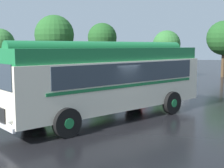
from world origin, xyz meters
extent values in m
plane|color=black|center=(0.00, 0.00, 0.00)|extent=(120.00, 120.00, 0.00)
cube|color=silver|center=(-0.16, 0.12, 1.60)|extent=(8.75, 8.92, 2.10)
cube|color=#196B38|center=(-0.16, 0.12, 2.93)|extent=(8.47, 8.64, 0.56)
cylinder|color=#196B38|center=(-0.16, 0.12, 3.19)|extent=(7.04, 7.24, 0.60)
cube|color=#2D3842|center=(0.96, -0.54, 2.17)|extent=(5.59, 5.77, 0.84)
cube|color=#2D3842|center=(-0.86, 1.22, 2.17)|extent=(5.59, 5.77, 0.84)
cube|color=#196B38|center=(0.88, -0.61, 1.63)|extent=(5.73, 5.91, 0.12)
cube|color=#196B38|center=(-0.93, 1.15, 1.63)|extent=(5.73, 5.91, 0.12)
cube|color=black|center=(-3.65, -3.48, 0.90)|extent=(0.69, 0.67, 0.56)
cube|color=silver|center=(-3.67, -3.50, 0.57)|extent=(1.78, 1.72, 0.16)
sphere|color=white|center=(-3.01, -4.12, 0.87)|extent=(0.22, 0.22, 0.22)
cylinder|color=black|center=(-1.38, -3.01, 0.55)|extent=(0.97, 0.99, 1.10)
cylinder|color=#196B38|center=(-1.38, -3.01, 0.55)|extent=(0.50, 0.50, 0.39)
cylinder|color=black|center=(-3.25, -1.20, 0.55)|extent=(0.97, 0.99, 1.10)
cylinder|color=#196B38|center=(-3.25, -1.20, 0.55)|extent=(0.50, 0.50, 0.39)
cylinder|color=black|center=(2.79, 1.30, 0.55)|extent=(0.97, 0.99, 1.10)
cylinder|color=#196B38|center=(2.79, 1.30, 0.55)|extent=(0.50, 0.50, 0.39)
cylinder|color=black|center=(0.92, 3.11, 0.55)|extent=(0.97, 0.99, 1.10)
cylinder|color=#196B38|center=(0.92, 3.11, 0.55)|extent=(0.50, 0.50, 0.39)
cube|color=#4C5156|center=(-4.39, 12.89, 0.67)|extent=(1.71, 4.21, 0.70)
cube|color=#4C5156|center=(-4.39, 13.04, 1.34)|extent=(1.50, 2.19, 0.64)
cube|color=#2D3842|center=(-3.63, 13.04, 1.34)|extent=(0.03, 1.93, 0.50)
cube|color=#2D3842|center=(-5.15, 13.05, 1.34)|extent=(0.03, 1.93, 0.50)
cylinder|color=black|center=(-3.52, 11.59, 0.32)|extent=(0.20, 0.64, 0.64)
cylinder|color=black|center=(-5.28, 11.60, 0.32)|extent=(0.20, 0.64, 0.64)
cylinder|color=black|center=(-3.51, 14.19, 0.32)|extent=(0.20, 0.64, 0.64)
cylinder|color=black|center=(-5.27, 14.20, 0.32)|extent=(0.20, 0.64, 0.64)
cube|color=#4C5156|center=(-1.87, 13.33, 0.67)|extent=(1.79, 4.24, 0.70)
cube|color=#4C5156|center=(-1.87, 13.48, 1.34)|extent=(1.54, 2.22, 0.64)
cube|color=#2D3842|center=(-1.11, 13.50, 1.34)|extent=(0.07, 1.93, 0.50)
cube|color=#2D3842|center=(-2.63, 13.46, 1.34)|extent=(0.07, 1.93, 0.50)
cylinder|color=black|center=(-0.96, 12.05, 0.32)|extent=(0.21, 0.64, 0.64)
cylinder|color=black|center=(-2.72, 12.01, 0.32)|extent=(0.21, 0.64, 0.64)
cylinder|color=black|center=(-1.02, 14.65, 0.32)|extent=(0.21, 0.64, 0.64)
cylinder|color=black|center=(-2.77, 14.61, 0.32)|extent=(0.21, 0.64, 0.64)
cube|color=maroon|center=(0.91, 13.10, 0.67)|extent=(2.03, 4.32, 0.70)
cube|color=maroon|center=(0.90, 13.25, 1.34)|extent=(1.66, 2.30, 0.64)
cube|color=#2D3842|center=(1.66, 13.31, 1.34)|extent=(0.18, 1.93, 0.50)
cube|color=#2D3842|center=(0.15, 13.19, 1.34)|extent=(0.18, 1.93, 0.50)
cylinder|color=black|center=(1.89, 11.87, 0.32)|extent=(0.25, 0.65, 0.64)
cylinder|color=black|center=(0.14, 11.73, 0.32)|extent=(0.25, 0.65, 0.64)
cylinder|color=black|center=(1.69, 14.47, 0.32)|extent=(0.25, 0.65, 0.64)
cylinder|color=black|center=(-0.07, 14.33, 0.32)|extent=(0.25, 0.65, 0.64)
cube|color=#B7BABF|center=(4.08, 13.03, 0.67)|extent=(2.25, 4.39, 0.70)
cube|color=#B7BABF|center=(4.06, 13.17, 1.34)|extent=(1.78, 2.37, 0.64)
cube|color=#2D3842|center=(4.81, 13.28, 1.34)|extent=(0.28, 1.92, 0.50)
cube|color=#2D3842|center=(3.31, 13.07, 1.34)|extent=(0.28, 1.92, 0.50)
cylinder|color=black|center=(5.12, 11.85, 0.32)|extent=(0.28, 0.66, 0.64)
cylinder|color=black|center=(3.38, 11.62, 0.32)|extent=(0.28, 0.66, 0.64)
cylinder|color=black|center=(4.77, 14.43, 0.32)|extent=(0.28, 0.66, 0.64)
cylinder|color=black|center=(3.03, 14.20, 0.32)|extent=(0.28, 0.66, 0.64)
cube|color=silver|center=(-7.04, 13.82, 1.45)|extent=(2.21, 4.04, 2.10)
cube|color=#A4A4A4|center=(-6.89, 10.92, 1.20)|extent=(1.99, 1.84, 1.60)
cube|color=#2D3842|center=(-6.84, 10.04, 1.48)|extent=(1.70, 0.12, 0.72)
cylinder|color=black|center=(-5.85, 11.03, 0.40)|extent=(0.28, 0.81, 0.80)
cylinder|color=black|center=(-7.93, 10.92, 0.40)|extent=(0.28, 0.81, 0.80)
cylinder|color=black|center=(-6.04, 14.60, 0.40)|extent=(0.28, 0.81, 0.80)
cylinder|color=black|center=(-8.12, 14.49, 0.40)|extent=(0.28, 0.81, 0.80)
cylinder|color=#4C3823|center=(-13.98, 19.27, 1.16)|extent=(0.26, 0.26, 2.31)
sphere|color=#2D662D|center=(-13.98, 19.27, 3.53)|extent=(3.26, 3.26, 3.26)
cylinder|color=#4C3823|center=(-7.89, 19.36, 1.44)|extent=(0.29, 0.29, 2.89)
sphere|color=#235623|center=(-7.89, 19.36, 4.46)|extent=(4.20, 4.20, 4.20)
sphere|color=#235623|center=(-8.19, 19.07, 4.52)|extent=(3.06, 3.06, 3.06)
cylinder|color=#4C3823|center=(-2.70, 19.17, 1.50)|extent=(0.40, 0.40, 2.99)
sphere|color=#1E4C1E|center=(-2.70, 19.17, 4.14)|extent=(3.07, 3.07, 3.07)
sphere|color=#1E4C1E|center=(-3.12, 19.50, 4.53)|extent=(1.77, 1.77, 1.77)
cylinder|color=#4C3823|center=(4.02, 19.03, 1.19)|extent=(0.30, 0.30, 2.38)
sphere|color=#2D662D|center=(4.02, 19.03, 3.45)|extent=(2.84, 2.84, 2.84)
sphere|color=#2D662D|center=(3.60, 18.77, 3.57)|extent=(1.66, 1.66, 1.66)
cylinder|color=#4C3823|center=(10.00, 19.88, 1.37)|extent=(0.34, 0.34, 2.75)
sphere|color=#1E4C1E|center=(10.00, 19.88, 4.10)|extent=(3.59, 3.59, 3.59)
sphere|color=#1E4C1E|center=(9.88, 19.64, 4.04)|extent=(2.72, 2.72, 2.72)
camera|label=1|loc=(1.16, -13.77, 3.31)|focal=50.00mm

